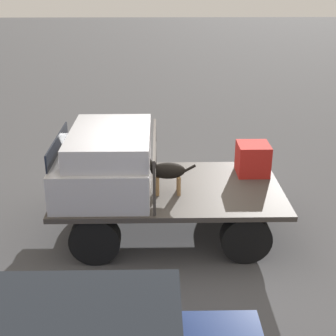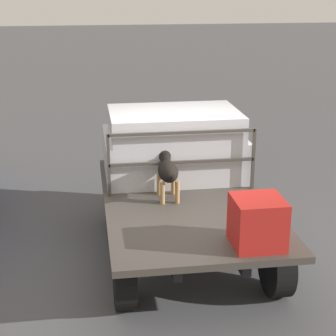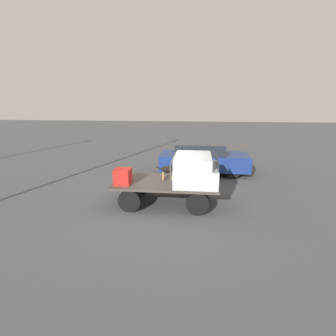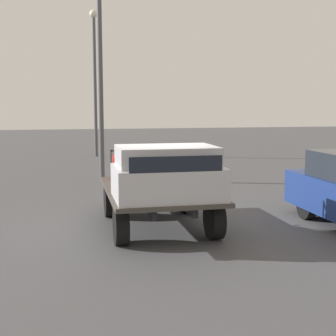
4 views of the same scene
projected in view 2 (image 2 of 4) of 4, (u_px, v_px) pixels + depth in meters
The scene contains 6 objects.
ground_plane at pixel (184, 255), 7.57m from camera, with size 80.00×80.00×0.00m, color #474749.
flatbed_truck at pixel (185, 214), 7.38m from camera, with size 3.60×2.10×0.82m.
truck_cab at pixel (173, 144), 8.10m from camera, with size 1.45×1.98×0.96m.
truck_headboard at pixel (182, 152), 7.35m from camera, with size 0.04×1.98×0.85m.
dog at pixel (167, 169), 7.25m from camera, with size 0.89×0.25×0.62m.
cargo_crate at pixel (257, 222), 5.95m from camera, with size 0.53×0.53×0.53m.
Camera 2 is at (-6.69, 1.22, 3.53)m, focal length 60.00 mm.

